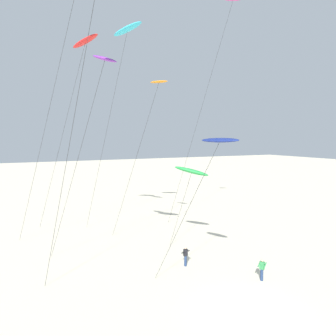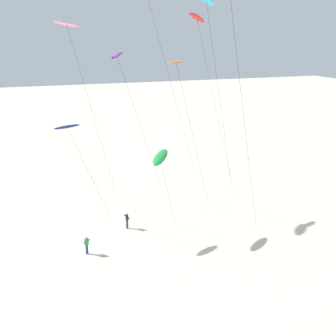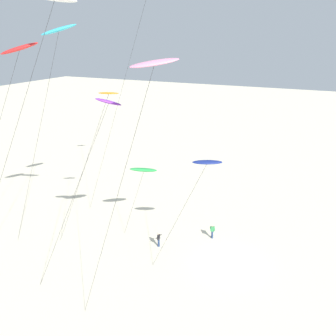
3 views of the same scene
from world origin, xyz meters
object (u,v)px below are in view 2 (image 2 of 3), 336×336
(kite_red, at_px, (197,19))
(kite_orange, at_px, (177,67))
(kite_cyan, at_px, (207,1))
(kite_purple, at_px, (118,58))
(kite_navy, at_px, (67,128))
(kite_green, at_px, (160,157))
(kite_flyer_nearest, at_px, (127,220))
(kite_pink, at_px, (67,25))
(kite_flyer_middle, at_px, (87,245))

(kite_red, bearing_deg, kite_orange, -37.54)
(kite_red, relative_size, kite_cyan, 0.93)
(kite_purple, bearing_deg, kite_red, 88.09)
(kite_navy, bearing_deg, kite_purple, 132.80)
(kite_green, relative_size, kite_flyer_nearest, 4.94)
(kite_pink, height_order, kite_purple, kite_pink)
(kite_red, bearing_deg, kite_pink, -97.22)
(kite_cyan, height_order, kite_flyer_nearest, kite_cyan)
(kite_green, relative_size, kite_cyan, 0.37)
(kite_navy, relative_size, kite_pink, 0.54)
(kite_purple, relative_size, kite_cyan, 0.76)
(kite_red, height_order, kite_navy, kite_red)
(kite_navy, distance_m, kite_pink, 11.51)
(kite_green, distance_m, kite_navy, 8.79)
(kite_orange, bearing_deg, kite_green, -47.67)
(kite_flyer_middle, bearing_deg, kite_cyan, 113.19)
(kite_navy, bearing_deg, kite_cyan, 95.83)
(kite_green, bearing_deg, kite_cyan, 123.15)
(kite_cyan, bearing_deg, kite_navy, -84.17)
(kite_green, xyz_separation_m, kite_orange, (-2.30, 2.52, 7.93))
(kite_purple, bearing_deg, kite_cyan, 60.74)
(kite_red, height_order, kite_cyan, kite_cyan)
(kite_orange, relative_size, kite_cyan, 0.72)
(kite_purple, relative_size, kite_flyer_nearest, 10.07)
(kite_purple, bearing_deg, kite_green, 11.04)
(kite_navy, height_order, kite_purple, kite_purple)
(kite_red, relative_size, kite_pink, 1.04)
(kite_red, bearing_deg, kite_purple, -91.91)
(kite_purple, distance_m, kite_flyer_middle, 19.23)
(kite_red, xyz_separation_m, kite_navy, (5.52, -14.89, -9.53))
(kite_green, xyz_separation_m, kite_navy, (-2.59, -7.91, 2.86))
(kite_cyan, distance_m, kite_flyer_nearest, 22.53)
(kite_orange, xyz_separation_m, kite_purple, (-6.09, -4.16, 0.58))
(kite_green, xyz_separation_m, kite_flyer_middle, (1.82, -7.47, -6.71))
(kite_orange, relative_size, kite_flyer_nearest, 9.63)
(kite_pink, xyz_separation_m, kite_orange, (7.49, 8.90, -3.76))
(kite_green, bearing_deg, kite_navy, -108.11)
(kite_green, distance_m, kite_purple, 12.07)
(kite_green, bearing_deg, kite_flyer_nearest, -127.50)
(kite_red, xyz_separation_m, kite_purple, (-0.29, -8.62, -3.87))
(kite_red, distance_m, kite_flyer_middle, 25.92)
(kite_red, bearing_deg, kite_flyer_nearest, -58.54)
(kite_navy, relative_size, kite_flyer_nearest, 6.43)
(kite_green, bearing_deg, kite_orange, 132.33)
(kite_cyan, xyz_separation_m, kite_flyer_nearest, (1.89, -8.93, -20.60))
(kite_green, height_order, kite_orange, kite_orange)
(kite_pink, bearing_deg, kite_red, 82.78)
(kite_orange, height_order, kite_flyer_middle, kite_orange)
(kite_pink, relative_size, kite_flyer_middle, 11.93)
(kite_purple, height_order, kite_flyer_nearest, kite_purple)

